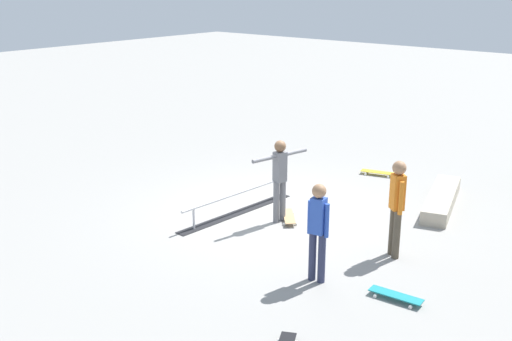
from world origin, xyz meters
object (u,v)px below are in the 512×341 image
skate_ledge (442,199)px  loose_skateboard_yellow (378,172)px  skateboard_main (289,216)px  bystander_orange_shirt (397,203)px  skater_main (280,175)px  bystander_blue_shirt (318,227)px  grind_rail (237,204)px  loose_skateboard_teal (396,295)px

skate_ledge → loose_skateboard_yellow: (-0.99, -2.03, -0.07)m
skateboard_main → bystander_orange_shirt: bearing=-136.2°
skate_ledge → skateboard_main: (2.63, -1.94, -0.07)m
skate_ledge → skater_main: (2.80, -2.05, 0.79)m
bystander_blue_shirt → loose_skateboard_yellow: size_ratio=1.92×
grind_rail → bystander_blue_shirt: 3.22m
loose_skateboard_teal → skateboard_main: bearing=-30.4°
skate_ledge → skateboard_main: skate_ledge is taller
skater_main → bystander_blue_shirt: skater_main is taller
grind_rail → loose_skateboard_teal: grind_rail is taller
bystander_blue_shirt → grind_rail: bearing=-33.3°
skateboard_main → bystander_orange_shirt: (0.15, 2.33, 0.87)m
loose_skateboard_yellow → bystander_orange_shirt: bearing=106.6°
bystander_orange_shirt → loose_skateboard_teal: size_ratio=2.06×
loose_skateboard_yellow → loose_skateboard_teal: 5.99m
grind_rail → skateboard_main: grind_rail is taller
skater_main → loose_skateboard_teal: 3.54m
grind_rail → skateboard_main: bearing=114.9°
skateboard_main → bystander_orange_shirt: 2.49m
loose_skateboard_yellow → bystander_blue_shirt: bearing=93.8°
skate_ledge → bystander_blue_shirt: (4.35, -0.10, 0.75)m
skater_main → loose_skateboard_yellow: bearing=-168.6°
skate_ledge → loose_skateboard_teal: 4.26m
loose_skateboard_teal → skate_ledge: bearing=-79.4°
grind_rail → skate_ledge: 4.22m
bystander_orange_shirt → bystander_blue_shirt: 1.65m
grind_rail → skater_main: bearing=107.6°
skate_ledge → loose_skateboard_yellow: bearing=-116.0°
skateboard_main → bystander_blue_shirt: size_ratio=0.46×
grind_rail → bystander_orange_shirt: 3.42m
bystander_blue_shirt → loose_skateboard_teal: bearing=-176.9°
bystander_orange_shirt → bystander_blue_shirt: bystander_orange_shirt is taller
skater_main → loose_skateboard_teal: skater_main is taller
skateboard_main → loose_skateboard_yellow: 3.62m
skater_main → bystander_orange_shirt: size_ratio=0.96×
skateboard_main → loose_skateboard_teal: (1.47, 3.08, 0.00)m
grind_rail → skate_ledge: (-3.02, 2.95, -0.05)m
skater_main → loose_skateboard_teal: bearing=79.4°
skater_main → loose_skateboard_yellow: 3.88m
bystander_orange_shirt → skater_main: bearing=-139.4°
skate_ledge → loose_skateboard_yellow: skate_ledge is taller
skater_main → skateboard_main: bearing=159.9°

